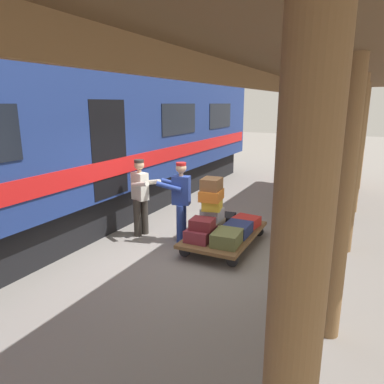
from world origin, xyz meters
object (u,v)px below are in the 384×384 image
(suitcase_black_hardshell, at_px, (223,218))
(porter_by_door, at_px, (141,195))
(suitcase_yellow_case, at_px, (212,204))
(suitcase_maroon_trunk, at_px, (202,224))
(suitcase_olive_duffel, at_px, (227,238))
(suitcase_red_plastic, at_px, (246,221))
(suitcase_cream_canvas, at_px, (212,225))
(luggage_cart, at_px, (224,234))
(suitcase_gray_aluminum, at_px, (212,214))
(suitcase_burgundy_valise, at_px, (201,234))
(suitcase_orange_carryall, at_px, (211,195))
(porter_in_overalls, at_px, (180,199))
(suitcase_navy_fabric, at_px, (237,229))
(suitcase_brown_leather, at_px, (212,184))
(baggage_tug, at_px, (311,166))
(train_car, at_px, (56,141))

(suitcase_black_hardshell, distance_m, porter_by_door, 1.89)
(suitcase_yellow_case, xyz_separation_m, suitcase_maroon_trunk, (-0.03, 0.56, -0.24))
(suitcase_olive_duffel, xyz_separation_m, suitcase_red_plastic, (-0.00, -1.18, -0.03))
(suitcase_red_plastic, bearing_deg, suitcase_cream_canvas, 47.26)
(suitcase_black_hardshell, bearing_deg, luggage_cart, 114.80)
(suitcase_maroon_trunk, bearing_deg, suitcase_black_hardshell, -88.22)
(suitcase_gray_aluminum, bearing_deg, suitcase_burgundy_valise, 90.91)
(suitcase_red_plastic, height_order, suitcase_yellow_case, suitcase_yellow_case)
(porter_by_door, bearing_deg, suitcase_orange_carryall, -174.46)
(suitcase_cream_canvas, height_order, porter_in_overalls, porter_in_overalls)
(luggage_cart, height_order, suitcase_orange_carryall, suitcase_orange_carryall)
(suitcase_navy_fabric, distance_m, suitcase_orange_carryall, 0.86)
(suitcase_navy_fabric, bearing_deg, suitcase_yellow_case, 3.87)
(suitcase_navy_fabric, bearing_deg, suitcase_orange_carryall, 7.87)
(suitcase_burgundy_valise, distance_m, suitcase_yellow_case, 0.72)
(suitcase_gray_aluminum, relative_size, porter_by_door, 0.24)
(suitcase_navy_fabric, bearing_deg, suitcase_brown_leather, 5.01)
(luggage_cart, relative_size, suitcase_black_hardshell, 4.23)
(suitcase_yellow_case, distance_m, baggage_tug, 7.29)
(suitcase_black_hardshell, xyz_separation_m, suitcase_red_plastic, (-0.54, 0.00, 0.01))
(suitcase_maroon_trunk, xyz_separation_m, baggage_tug, (-0.87, -7.79, 0.00))
(suitcase_red_plastic, distance_m, suitcase_navy_fabric, 0.59)
(suitcase_orange_carryall, xyz_separation_m, porter_by_door, (1.61, 0.16, -0.15))
(suitcase_yellow_case, distance_m, suitcase_orange_carryall, 0.21)
(luggage_cart, xyz_separation_m, suitcase_orange_carryall, (0.27, 0.08, 0.82))
(suitcase_black_hardshell, xyz_separation_m, porter_in_overalls, (0.67, 0.75, 0.54))
(suitcase_cream_canvas, bearing_deg, porter_in_overalls, 13.41)
(suitcase_maroon_trunk, bearing_deg, suitcase_orange_carryall, -85.77)
(suitcase_burgundy_valise, relative_size, suitcase_brown_leather, 1.37)
(suitcase_navy_fabric, bearing_deg, suitcase_cream_canvas, 0.00)
(luggage_cart, height_order, suitcase_cream_canvas, suitcase_cream_canvas)
(suitcase_maroon_trunk, bearing_deg, suitcase_brown_leather, -84.98)
(baggage_tug, bearing_deg, porter_by_door, 71.21)
(suitcase_navy_fabric, height_order, porter_in_overalls, porter_in_overalls)
(suitcase_burgundy_valise, xyz_separation_m, suitcase_navy_fabric, (-0.54, -0.59, -0.00))
(suitcase_burgundy_valise, distance_m, suitcase_maroon_trunk, 0.22)
(train_car, height_order, suitcase_burgundy_valise, train_car)
(suitcase_cream_canvas, distance_m, baggage_tug, 7.25)
(suitcase_red_plastic, relative_size, baggage_tug, 0.28)
(suitcase_maroon_trunk, bearing_deg, suitcase_navy_fabric, -130.52)
(suitcase_cream_canvas, xyz_separation_m, suitcase_yellow_case, (-0.01, 0.04, 0.46))
(suitcase_yellow_case, height_order, suitcase_maroon_trunk, suitcase_yellow_case)
(suitcase_navy_fabric, height_order, baggage_tug, baggage_tug)
(suitcase_yellow_case, relative_size, baggage_tug, 0.25)
(train_car, relative_size, suitcase_yellow_case, 37.51)
(train_car, bearing_deg, suitcase_brown_leather, -170.32)
(suitcase_red_plastic, xyz_separation_m, suitcase_maroon_trunk, (0.51, 1.18, 0.23))
(train_car, height_order, baggage_tug, train_car)
(train_car, relative_size, porter_in_overalls, 10.27)
(luggage_cart, relative_size, suitcase_yellow_case, 4.60)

